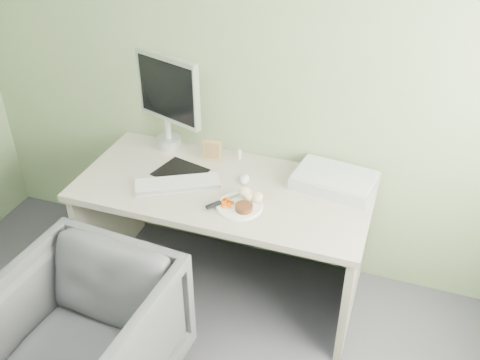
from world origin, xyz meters
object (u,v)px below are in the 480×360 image
(plate, at_px, (240,206))
(monitor, at_px, (167,97))
(scanner, at_px, (334,181))
(desk_chair, at_px, (86,336))
(desk, at_px, (224,213))

(plate, xyz_separation_m, monitor, (-0.61, 0.47, 0.32))
(scanner, xyz_separation_m, desk_chair, (-0.94, -1.08, -0.41))
(plate, xyz_separation_m, scanner, (0.42, 0.35, 0.03))
(monitor, relative_size, desk_chair, 0.74)
(scanner, bearing_deg, plate, -131.90)
(desk, bearing_deg, scanner, 19.31)
(desk_chair, bearing_deg, scanner, 52.98)
(plate, bearing_deg, scanner, 40.05)
(scanner, bearing_deg, monitor, -178.35)
(plate, distance_m, scanner, 0.55)
(desk, relative_size, monitor, 2.80)
(plate, height_order, scanner, scanner)
(desk, distance_m, desk_chair, 0.97)
(monitor, distance_m, desk_chair, 1.39)
(plate, relative_size, monitor, 0.42)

